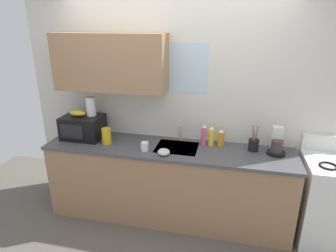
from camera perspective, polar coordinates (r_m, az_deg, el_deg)
The scene contains 15 objects.
kitchen_wall_assembly at distance 3.37m, azimuth -1.33°, elevation 5.46°, with size 3.53×0.42×2.50m.
counter_unit at distance 3.42m, azimuth 0.03°, elevation -10.97°, with size 2.76×0.63×0.90m.
sink_faucet at distance 3.38m, azimuth 2.48°, elevation -1.30°, with size 0.03×0.03×0.18m, color #B2B5BA.
stove_range at distance 3.53m, azimuth 29.27°, elevation -12.79°, with size 0.60×0.60×1.08m.
microwave at distance 3.57m, azimuth -16.40°, elevation -0.19°, with size 0.46×0.35×0.27m.
banana_bunch at distance 3.54m, azimuth -17.35°, elevation 2.46°, with size 0.20×0.11×0.07m, color gold.
paper_towel_roll at distance 3.49m, azimuth -14.94°, elevation 3.74°, with size 0.11×0.11×0.22m, color white.
coffee_maker at distance 3.24m, azimuth 20.61°, elevation -3.32°, with size 0.19×0.21×0.28m.
dish_soap_bottle_pink at distance 3.26m, azimuth 7.07°, elevation -1.82°, with size 0.06×0.06×0.24m.
dish_soap_bottle_yellow at distance 3.26m, azimuth 8.51°, elevation -2.01°, with size 0.06×0.06×0.23m.
dish_soap_bottle_orange at distance 3.27m, azimuth 10.40°, elevation -2.36°, with size 0.07×0.07×0.20m.
cereal_canister at distance 3.35m, azimuth -12.01°, elevation -1.93°, with size 0.10×0.10×0.18m, color gold.
mug_white at distance 3.13m, azimuth -4.60°, elevation -4.03°, with size 0.08×0.08×0.10m, color white.
utensil_crock at distance 3.24m, azimuth 16.49°, elevation -3.51°, with size 0.11×0.11×0.29m.
small_bowl at distance 3.03m, azimuth -0.94°, elevation -5.13°, with size 0.13×0.13×0.07m, color beige.
Camera 1 is at (0.65, -2.86, 2.22)m, focal length 30.95 mm.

